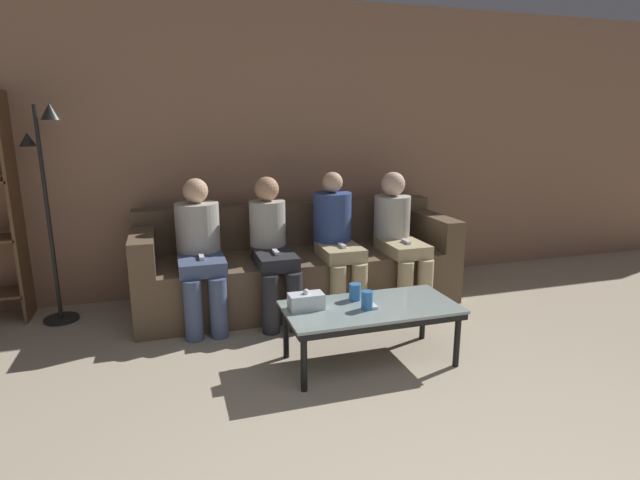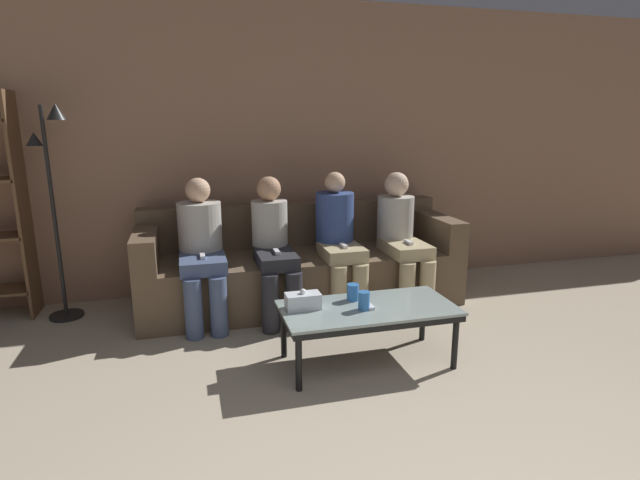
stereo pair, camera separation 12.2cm
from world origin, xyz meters
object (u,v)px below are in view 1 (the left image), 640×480
(game_remote, at_px, (371,304))
(cup_near_left, at_px, (355,292))
(couch, at_px, (298,267))
(seated_person_right_end, at_px, (398,233))
(coffee_table, at_px, (371,312))
(seated_person_left_end, at_px, (200,247))
(seated_person_mid_left, at_px, (272,244))
(tissue_box, at_px, (306,301))
(standing_lamp, at_px, (48,192))
(cup_near_right, at_px, (367,300))
(seated_person_mid_right, at_px, (336,236))

(game_remote, bearing_deg, cup_near_left, 112.74)
(couch, relative_size, seated_person_right_end, 2.40)
(couch, xyz_separation_m, coffee_table, (0.16, -1.25, 0.04))
(couch, xyz_separation_m, seated_person_right_end, (0.84, -0.23, 0.29))
(coffee_table, height_order, seated_person_right_end, seated_person_right_end)
(seated_person_left_end, bearing_deg, seated_person_mid_left, -3.21)
(couch, distance_m, seated_person_left_end, 0.91)
(tissue_box, height_order, standing_lamp, standing_lamp)
(couch, xyz_separation_m, standing_lamp, (-1.91, 0.14, 0.72))
(coffee_table, xyz_separation_m, seated_person_right_end, (0.68, 1.02, 0.25))
(couch, height_order, coffee_table, couch)
(coffee_table, bearing_deg, cup_near_right, -135.24)
(coffee_table, xyz_separation_m, cup_near_right, (-0.05, -0.04, 0.10))
(seated_person_left_end, xyz_separation_m, seated_person_right_end, (1.67, -0.01, -0.00))
(seated_person_right_end, bearing_deg, game_remote, -123.69)
(standing_lamp, bearing_deg, tissue_box, -38.52)
(game_remote, distance_m, seated_person_right_end, 1.24)
(couch, bearing_deg, standing_lamp, 175.75)
(tissue_box, xyz_separation_m, seated_person_mid_right, (0.53, 0.97, 0.17))
(cup_near_left, bearing_deg, cup_near_right, -86.33)
(couch, relative_size, seated_person_mid_left, 2.41)
(seated_person_mid_right, distance_m, seated_person_right_end, 0.56)
(cup_near_right, bearing_deg, seated_person_left_end, 131.31)
(tissue_box, distance_m, seated_person_right_end, 1.45)
(tissue_box, relative_size, seated_person_left_end, 0.20)
(seated_person_mid_left, height_order, seated_person_mid_right, seated_person_mid_right)
(coffee_table, height_order, seated_person_mid_left, seated_person_mid_left)
(coffee_table, height_order, standing_lamp, standing_lamp)
(standing_lamp, relative_size, seated_person_left_end, 1.49)
(standing_lamp, bearing_deg, game_remote, -33.98)
(cup_near_right, relative_size, tissue_box, 0.54)
(cup_near_left, bearing_deg, tissue_box, -170.40)
(seated_person_mid_right, bearing_deg, game_remote, -96.70)
(couch, xyz_separation_m, seated_person_left_end, (-0.84, -0.21, 0.30))
(seated_person_mid_left, bearing_deg, cup_near_right, -69.57)
(couch, xyz_separation_m, game_remote, (0.16, -1.25, 0.09))
(coffee_table, height_order, seated_person_mid_right, seated_person_mid_right)
(cup_near_left, xyz_separation_m, cup_near_right, (0.01, -0.18, 0.00))
(seated_person_right_end, bearing_deg, seated_person_left_end, 179.53)
(tissue_box, distance_m, game_remote, 0.42)
(tissue_box, bearing_deg, cup_near_left, 9.60)
(coffee_table, height_order, cup_near_right, cup_near_right)
(couch, bearing_deg, tissue_box, -102.24)
(seated_person_mid_right, bearing_deg, couch, 143.34)
(coffee_table, bearing_deg, game_remote, 93.58)
(couch, bearing_deg, coffee_table, -82.85)
(cup_near_right, distance_m, seated_person_right_end, 1.30)
(game_remote, bearing_deg, couch, 97.15)
(coffee_table, height_order, seated_person_left_end, seated_person_left_end)
(couch, distance_m, standing_lamp, 2.04)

